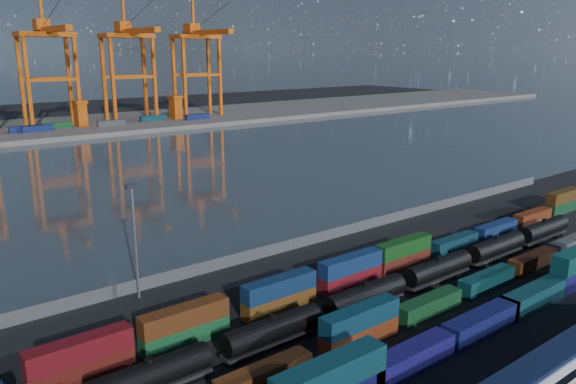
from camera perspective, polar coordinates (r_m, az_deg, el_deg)
ground at (r=81.37m, az=13.39°, el=-10.99°), size 700.00×700.00×0.00m
harbor_water at (r=164.53m, az=-16.33°, el=1.70°), size 700.00×700.00×0.00m
far_quay at (r=263.63m, az=-25.03°, el=5.71°), size 700.00×70.00×2.00m
container_row_south at (r=69.00m, az=15.45°, el=-14.06°), size 140.93×2.62×5.59m
container_row_mid at (r=82.19m, az=16.57°, el=-9.68°), size 140.72×2.28×4.85m
container_row_north at (r=83.93m, az=6.01°, el=-8.33°), size 140.04×2.26×4.81m
tanker_string at (r=72.33m, az=3.47°, el=-12.11°), size 122.01×2.90×4.15m
waterfront_fence at (r=99.25m, az=0.71°, el=-5.27°), size 160.12×0.12×2.20m
yard_light_mast at (r=80.40m, az=-15.30°, el=-4.30°), size 1.60×0.40×16.60m
gantry_cranes at (r=253.55m, az=-27.19°, el=13.08°), size 197.34×42.88×58.07m
quay_containers at (r=246.95m, az=-26.76°, el=5.57°), size 172.58×10.99×2.60m
straddle_carriers at (r=252.61m, az=-25.20°, el=6.94°), size 140.00×7.00×11.10m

